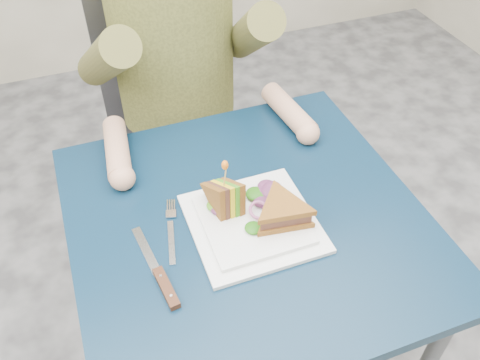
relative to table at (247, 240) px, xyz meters
name	(u,v)px	position (x,y,z in m)	size (l,w,h in m)	color
table	(247,240)	(0.00, 0.00, 0.00)	(0.75, 0.75, 0.73)	black
chair	(174,114)	(0.00, 0.67, -0.11)	(0.42, 0.40, 0.93)	#47474C
diner	(173,23)	(0.00, 0.56, 0.26)	(0.54, 0.59, 0.74)	brown
plate	(253,222)	(0.00, -0.02, 0.09)	(0.26, 0.26, 0.02)	white
sandwich_flat	(282,212)	(0.06, -0.05, 0.12)	(0.16, 0.16, 0.05)	brown
sandwich_upright	(226,198)	(-0.04, 0.02, 0.13)	(0.08, 0.12, 0.12)	brown
fork	(171,232)	(-0.17, 0.01, 0.08)	(0.06, 0.18, 0.01)	silver
knife	(162,280)	(-0.21, -0.10, 0.09)	(0.05, 0.22, 0.02)	silver
toothpick	(225,176)	(-0.04, 0.02, 0.20)	(0.00, 0.00, 0.06)	tan
toothpick_frill	(225,165)	(-0.04, 0.02, 0.23)	(0.01, 0.01, 0.02)	orange
lettuce_spill	(253,211)	(0.01, -0.01, 0.11)	(0.15, 0.13, 0.02)	#337A14
onion_ring	(259,210)	(0.02, -0.02, 0.11)	(0.04, 0.04, 0.01)	#9E4C7A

